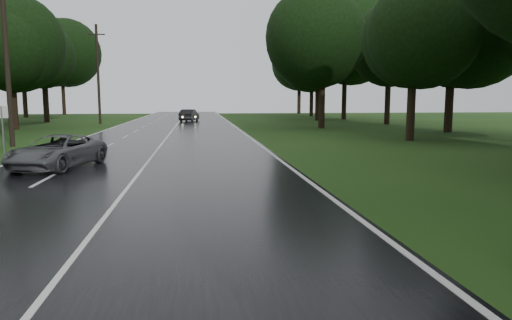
# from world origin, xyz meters

# --- Properties ---
(ground) EXTENTS (160.00, 160.00, 0.00)m
(ground) POSITION_xyz_m (0.00, 0.00, 0.00)
(ground) COLOR #204013
(ground) RESTS_ON ground
(road) EXTENTS (12.00, 140.00, 0.04)m
(road) POSITION_xyz_m (0.00, 20.00, 0.02)
(road) COLOR black
(road) RESTS_ON ground
(lane_center) EXTENTS (0.12, 140.00, 0.01)m
(lane_center) POSITION_xyz_m (0.00, 20.00, 0.04)
(lane_center) COLOR silver
(lane_center) RESTS_ON road
(grey_car) EXTENTS (3.38, 5.09, 1.30)m
(grey_car) POSITION_xyz_m (-3.36, 10.95, 0.69)
(grey_car) COLOR #505255
(grey_car) RESTS_ON road
(far_car) EXTENTS (2.42, 4.63, 1.45)m
(far_car) POSITION_xyz_m (1.20, 48.21, 0.77)
(far_car) COLOR black
(far_car) RESTS_ON road
(utility_pole_mid) EXTENTS (1.80, 0.28, 10.66)m
(utility_pole_mid) POSITION_xyz_m (-8.50, 20.17, 0.00)
(utility_pole_mid) COLOR black
(utility_pole_mid) RESTS_ON ground
(utility_pole_far) EXTENTS (1.80, 0.28, 10.71)m
(utility_pole_far) POSITION_xyz_m (-8.50, 44.80, 0.00)
(utility_pole_far) COLOR black
(utility_pole_far) RESTS_ON ground
(road_sign_b) EXTENTS (0.58, 0.10, 2.41)m
(road_sign_b) POSITION_xyz_m (-7.20, 15.66, 0.00)
(road_sign_b) COLOR white
(road_sign_b) RESTS_ON ground
(tree_left_e) EXTENTS (8.39, 8.39, 13.11)m
(tree_left_e) POSITION_xyz_m (-14.09, 35.79, 0.00)
(tree_left_e) COLOR black
(tree_left_e) RESTS_ON ground
(tree_left_f) EXTENTS (9.19, 9.19, 14.35)m
(tree_left_f) POSITION_xyz_m (-15.52, 49.39, 0.00)
(tree_left_f) COLOR black
(tree_left_f) RESTS_ON ground
(tree_right_d) EXTENTS (8.07, 8.07, 12.61)m
(tree_right_d) POSITION_xyz_m (16.12, 20.96, 0.00)
(tree_right_d) COLOR black
(tree_right_d) RESTS_ON ground
(tree_right_e) EXTENTS (9.24, 9.24, 14.43)m
(tree_right_e) POSITION_xyz_m (13.78, 34.49, 0.00)
(tree_right_e) COLOR black
(tree_right_e) RESTS_ON ground
(tree_right_f) EXTENTS (10.17, 10.17, 15.89)m
(tree_right_f) POSITION_xyz_m (17.26, 49.25, 0.00)
(tree_right_f) COLOR black
(tree_right_f) RESTS_ON ground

